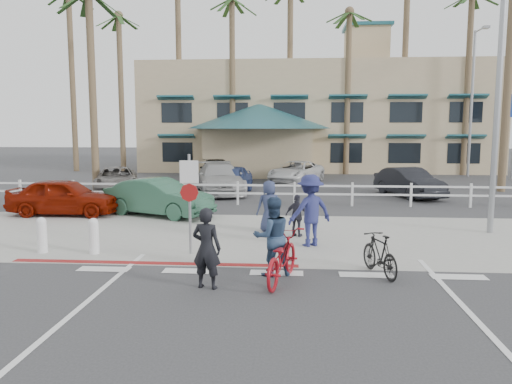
# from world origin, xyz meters

# --- Properties ---
(ground) EXTENTS (140.00, 140.00, 0.00)m
(ground) POSITION_xyz_m (0.00, 0.00, 0.00)
(ground) COLOR #333335
(bike_path) EXTENTS (12.00, 16.00, 0.01)m
(bike_path) POSITION_xyz_m (0.00, -2.00, 0.00)
(bike_path) COLOR #333335
(bike_path) RESTS_ON ground
(sidewalk_plaza) EXTENTS (22.00, 7.00, 0.01)m
(sidewalk_plaza) POSITION_xyz_m (0.00, 4.50, 0.01)
(sidewalk_plaza) COLOR gray
(sidewalk_plaza) RESTS_ON ground
(cross_street) EXTENTS (40.00, 5.00, 0.01)m
(cross_street) POSITION_xyz_m (0.00, 8.50, 0.00)
(cross_street) COLOR #333335
(cross_street) RESTS_ON ground
(parking_lot) EXTENTS (50.00, 16.00, 0.01)m
(parking_lot) POSITION_xyz_m (0.00, 18.00, 0.00)
(parking_lot) COLOR #333335
(parking_lot) RESTS_ON ground
(curb_red) EXTENTS (7.00, 0.25, 0.02)m
(curb_red) POSITION_xyz_m (-3.00, 1.20, 0.01)
(curb_red) COLOR maroon
(curb_red) RESTS_ON ground
(rail_fence) EXTENTS (29.40, 0.16, 1.00)m
(rail_fence) POSITION_xyz_m (0.50, 10.50, 0.50)
(rail_fence) COLOR silver
(rail_fence) RESTS_ON ground
(building) EXTENTS (28.00, 16.00, 11.30)m
(building) POSITION_xyz_m (2.00, 31.00, 5.65)
(building) COLOR tan
(building) RESTS_ON ground
(sign_post) EXTENTS (0.50, 0.10, 2.90)m
(sign_post) POSITION_xyz_m (-2.30, 2.20, 1.45)
(sign_post) COLOR gray
(sign_post) RESTS_ON ground
(bollard_0) EXTENTS (0.26, 0.26, 0.95)m
(bollard_0) POSITION_xyz_m (-4.80, 2.00, 0.47)
(bollard_0) COLOR silver
(bollard_0) RESTS_ON ground
(bollard_1) EXTENTS (0.26, 0.26, 0.95)m
(bollard_1) POSITION_xyz_m (-6.20, 2.00, 0.47)
(bollard_1) COLOR silver
(bollard_1) RESTS_ON ground
(streetlight_0) EXTENTS (0.60, 2.00, 9.00)m
(streetlight_0) POSITION_xyz_m (6.50, 5.50, 4.50)
(streetlight_0) COLOR gray
(streetlight_0) RESTS_ON ground
(streetlight_1) EXTENTS (0.60, 2.00, 9.50)m
(streetlight_1) POSITION_xyz_m (12.00, 24.00, 4.75)
(streetlight_1) COLOR gray
(streetlight_1) RESTS_ON ground
(palm_0) EXTENTS (4.00, 4.00, 15.00)m
(palm_0) POSITION_xyz_m (-16.00, 26.00, 7.50)
(palm_0) COLOR #1D3D17
(palm_0) RESTS_ON ground
(palm_1) EXTENTS (4.00, 4.00, 13.00)m
(palm_1) POSITION_xyz_m (-12.00, 25.00, 6.50)
(palm_1) COLOR #1D3D17
(palm_1) RESTS_ON ground
(palm_2) EXTENTS (4.00, 4.00, 16.00)m
(palm_2) POSITION_xyz_m (-8.00, 26.00, 8.00)
(palm_2) COLOR #1D3D17
(palm_2) RESTS_ON ground
(palm_3) EXTENTS (4.00, 4.00, 14.00)m
(palm_3) POSITION_xyz_m (-4.00, 25.00, 7.00)
(palm_3) COLOR #1D3D17
(palm_3) RESTS_ON ground
(palm_4) EXTENTS (4.00, 4.00, 15.00)m
(palm_4) POSITION_xyz_m (0.00, 26.00, 7.50)
(palm_4) COLOR #1D3D17
(palm_4) RESTS_ON ground
(palm_5) EXTENTS (4.00, 4.00, 13.00)m
(palm_5) POSITION_xyz_m (4.00, 25.00, 6.50)
(palm_5) COLOR #1D3D17
(palm_5) RESTS_ON ground
(palm_6) EXTENTS (4.00, 4.00, 17.00)m
(palm_6) POSITION_xyz_m (8.00, 26.00, 8.50)
(palm_6) COLOR #1D3D17
(palm_6) RESTS_ON ground
(palm_7) EXTENTS (4.00, 4.00, 14.00)m
(palm_7) POSITION_xyz_m (12.00, 25.00, 7.00)
(palm_7) COLOR #1D3D17
(palm_7) RESTS_ON ground
(palm_10) EXTENTS (4.00, 4.00, 12.00)m
(palm_10) POSITION_xyz_m (-10.00, 15.00, 6.00)
(palm_10) COLOR #1D3D17
(palm_10) RESTS_ON ground
(palm_11) EXTENTS (4.00, 4.00, 14.00)m
(palm_11) POSITION_xyz_m (11.00, 16.00, 7.00)
(palm_11) COLOR #1D3D17
(palm_11) RESTS_ON ground
(bike_red) EXTENTS (1.20, 2.19, 1.09)m
(bike_red) POSITION_xyz_m (0.12, -0.02, 0.55)
(bike_red) COLOR maroon
(bike_red) RESTS_ON ground
(rider_red) EXTENTS (0.69, 0.53, 1.68)m
(rider_red) POSITION_xyz_m (-1.39, -0.54, 0.84)
(rider_red) COLOR black
(rider_red) RESTS_ON ground
(bike_black) EXTENTS (0.92, 1.66, 0.96)m
(bike_black) POSITION_xyz_m (2.28, 0.64, 0.48)
(bike_black) COLOR black
(bike_black) RESTS_ON ground
(rider_black) EXTENTS (1.03, 0.91, 1.76)m
(rider_black) POSITION_xyz_m (-0.10, 0.48, 0.88)
(rider_black) COLOR navy
(rider_black) RESTS_ON ground
(pedestrian_a) EXTENTS (1.49, 1.27, 2.00)m
(pedestrian_a) POSITION_xyz_m (0.83, 3.33, 1.00)
(pedestrian_a) COLOR navy
(pedestrian_a) RESTS_ON ground
(pedestrian_child) EXTENTS (0.82, 0.58, 1.28)m
(pedestrian_child) POSITION_xyz_m (0.48, 4.46, 0.64)
(pedestrian_child) COLOR #282833
(pedestrian_child) RESTS_ON ground
(pedestrian_b) EXTENTS (0.92, 0.75, 1.62)m
(pedestrian_b) POSITION_xyz_m (-0.40, 5.20, 0.81)
(pedestrian_b) COLOR #283152
(pedestrian_b) RESTS_ON ground
(car_white_sedan) EXTENTS (4.45, 3.00, 1.39)m
(car_white_sedan) POSITION_xyz_m (-4.64, 7.71, 0.69)
(car_white_sedan) COLOR #2A5540
(car_white_sedan) RESTS_ON ground
(car_red_compact) EXTENTS (4.12, 1.70, 1.40)m
(car_red_compact) POSITION_xyz_m (-8.20, 7.56, 0.70)
(car_red_compact) COLOR #6D0F02
(car_red_compact) RESTS_ON ground
(lot_car_0) EXTENTS (3.52, 5.04, 1.28)m
(lot_car_0) POSITION_xyz_m (-8.63, 14.25, 0.64)
(lot_car_0) COLOR #5F5B57
(lot_car_0) RESTS_ON ground
(lot_car_1) EXTENTS (3.42, 5.54, 1.50)m
(lot_car_1) POSITION_xyz_m (-3.32, 14.15, 0.75)
(lot_car_1) COLOR #9B9B9B
(lot_car_1) RESTS_ON ground
(lot_car_2) EXTENTS (2.24, 4.33, 1.41)m
(lot_car_2) POSITION_xyz_m (-2.82, 14.08, 0.70)
(lot_car_2) COLOR navy
(lot_car_2) RESTS_ON ground
(lot_car_3) EXTENTS (2.81, 4.41, 1.37)m
(lot_car_3) POSITION_xyz_m (5.80, 13.58, 0.69)
(lot_car_3) COLOR black
(lot_car_3) RESTS_ON ground
(lot_car_4) EXTENTS (2.61, 4.87, 1.34)m
(lot_car_4) POSITION_xyz_m (-4.34, 19.33, 0.67)
(lot_car_4) COLOR black
(lot_car_4) RESTS_ON ground
(lot_car_5) EXTENTS (3.77, 5.10, 1.29)m
(lot_car_5) POSITION_xyz_m (0.49, 19.26, 0.64)
(lot_car_5) COLOR silver
(lot_car_5) RESTS_ON ground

